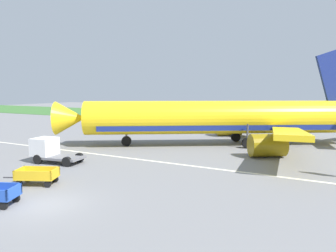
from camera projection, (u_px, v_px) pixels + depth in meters
ground_plane at (46, 205)px, 16.80m from camera, size 220.00×220.00×0.00m
grass_strip at (262, 119)px, 66.49m from camera, size 220.00×28.00×0.06m
apron_stripe at (156, 161)px, 27.05m from camera, size 120.00×0.36×0.01m
airplane at (229, 118)px, 35.04m from camera, size 33.73×28.22×11.34m
baggage_cart_second_in_row at (37, 176)px, 20.36m from camera, size 3.53×2.32×1.07m
service_truck_beside_carts at (49, 150)px, 26.68m from camera, size 4.63×2.62×2.10m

